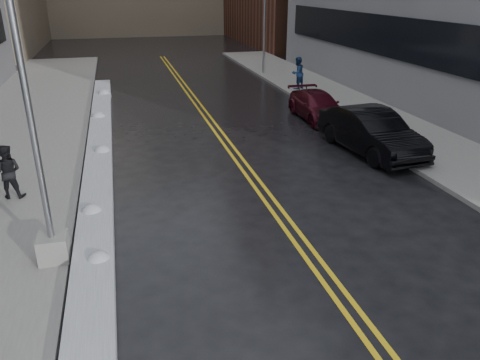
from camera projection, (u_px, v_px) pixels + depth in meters
ground at (215, 294)px, 9.72m from camera, size 160.00×160.00×0.00m
sidewalk_west at (7, 156)px, 17.28m from camera, size 5.50×50.00×0.15m
sidewalk_east at (388, 126)px, 20.94m from camera, size 4.00×50.00×0.15m
lane_line_left at (221, 141)px, 19.19m from camera, size 0.12×50.00×0.01m
lane_line_right at (228, 140)px, 19.26m from camera, size 0.12×50.00×0.01m
snow_ridge at (99, 164)px, 16.22m from camera, size 0.90×30.00×0.34m
lamppost at (38, 161)px, 9.76m from camera, size 0.65×0.65×7.62m
fire_hydrant at (369, 117)px, 20.52m from camera, size 0.26×0.26×0.73m
traffic_signal at (264, 24)px, 31.79m from camera, size 0.16×0.20×6.00m
pedestrian_b at (8, 172)px, 13.50m from camera, size 0.86×0.71×1.60m
pedestrian_east at (297, 73)px, 27.66m from camera, size 1.13×1.05×1.86m
car_black at (371, 132)px, 17.55m from camera, size 2.27×5.18×1.65m
car_maroon at (317, 106)px, 22.09m from camera, size 1.83×4.39×1.27m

